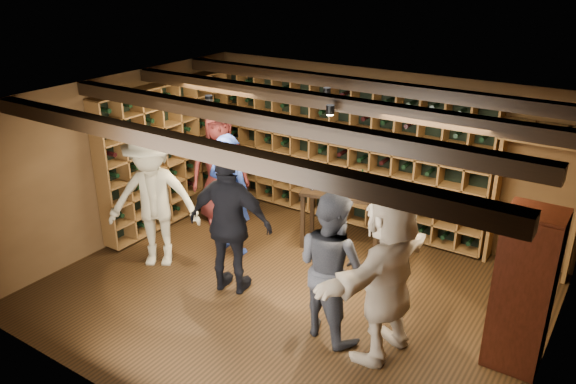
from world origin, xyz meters
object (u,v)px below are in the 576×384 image
Objects in this scene: guest_beige at (387,274)px; tasting_table at (343,197)px; man_blue_shirt at (230,195)px; man_grey_suit at (331,266)px; guest_red_floral at (220,166)px; guest_woman_black at (230,224)px; guest_khaki at (153,199)px; display_cabinet at (523,293)px.

tasting_table is (-1.54, 1.93, -0.19)m from guest_beige.
man_grey_suit is at bearing 152.22° from man_blue_shirt.
guest_red_floral is 2.17m from guest_woman_black.
guest_red_floral is at bearing -104.33° from guest_beige.
man_grey_suit is (2.16, -0.91, -0.03)m from man_blue_shirt.
man_blue_shirt is 0.92× the size of guest_khaki.
display_cabinet is 1.99m from man_grey_suit.
display_cabinet is 0.89× the size of guest_khaki.
man_blue_shirt is 0.97× the size of guest_red_floral.
display_cabinet is at bearing 175.73° from guest_woman_black.
guest_woman_black reaches higher than tasting_table.
guest_beige is at bearing -32.48° from guest_khaki.
guest_woman_black is at bearing -30.05° from guest_khaki.
man_blue_shirt is 2.35m from man_grey_suit.
guest_beige is at bearing -66.00° from tasting_table.
guest_red_floral is 2.13m from tasting_table.
man_grey_suit is 0.66m from guest_beige.
guest_khaki is at bearing -80.68° from guest_beige.
guest_woman_black is at bearing 10.81° from man_grey_suit.
guest_woman_black is (-3.39, -0.52, 0.09)m from display_cabinet.
guest_woman_black is (1.49, -1.58, 0.02)m from guest_red_floral.
tasting_table is (0.62, 1.84, -0.16)m from guest_woman_black.
guest_woman_black reaches higher than guest_red_floral.
guest_red_floral reaches higher than man_blue_shirt.
guest_khaki is at bearing 47.41° from man_blue_shirt.
guest_red_floral is at bearing -47.90° from man_blue_shirt.
man_grey_suit is at bearing -80.15° from tasting_table.
guest_beige is at bearing 157.55° from man_blue_shirt.
guest_woman_black reaches higher than display_cabinet.
man_grey_suit is 3.43m from guest_red_floral.
guest_red_floral is (-0.83, 0.77, 0.03)m from man_blue_shirt.
guest_woman_black is 1.46× the size of tasting_table.
display_cabinet is at bearing -146.46° from man_grey_suit.
guest_beige reaches higher than man_grey_suit.
guest_red_floral is (-4.88, 1.06, 0.08)m from display_cabinet.
display_cabinet is 3.43m from guest_woman_black.
display_cabinet is 1.35× the size of tasting_table.
guest_red_floral is 0.98× the size of guest_woman_black.
tasting_table is at bearing -121.44° from guest_woman_black.
guest_beige is (-1.24, -0.61, 0.12)m from display_cabinet.
display_cabinet is 4.06m from man_blue_shirt.
man_grey_suit is (-1.89, -0.63, 0.02)m from display_cabinet.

